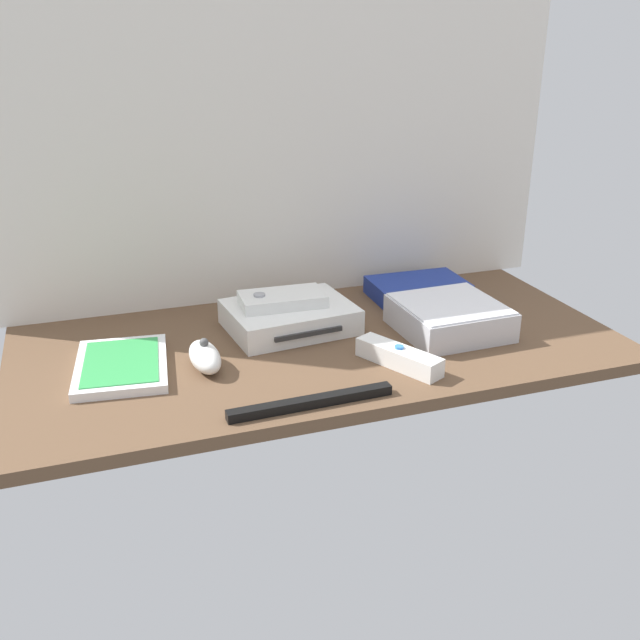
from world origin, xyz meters
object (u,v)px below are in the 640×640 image
at_px(remote_wand, 399,357).
at_px(sensor_bar, 311,402).
at_px(mini_computer, 449,317).
at_px(game_case, 122,367).
at_px(network_router, 418,289).
at_px(game_console, 290,317).
at_px(remote_classic_pad, 282,299).
at_px(remote_nunchuk, 205,357).

height_order(remote_wand, sensor_bar, remote_wand).
bearing_deg(mini_computer, game_case, 177.47).
relative_size(mini_computer, network_router, 0.96).
height_order(game_console, sensor_bar, game_console).
height_order(game_console, game_case, game_console).
distance_m(game_case, remote_wand, 0.43).
bearing_deg(network_router, game_console, -164.64).
bearing_deg(network_router, remote_classic_pad, -166.43).
bearing_deg(network_router, remote_wand, -120.11).
bearing_deg(network_router, mini_computer, -96.73).
bearing_deg(game_console, sensor_bar, -106.47).
height_order(game_console, remote_nunchuk, remote_nunchuk).
xyz_separation_m(mini_computer, sensor_bar, (-0.31, -0.17, -0.02)).
xyz_separation_m(game_case, remote_wand, (0.41, -0.12, 0.01)).
bearing_deg(mini_computer, network_router, 81.87).
height_order(mini_computer, remote_nunchuk, mini_computer).
relative_size(game_case, remote_classic_pad, 1.39).
distance_m(game_case, sensor_bar, 0.31).
xyz_separation_m(network_router, remote_nunchuk, (-0.45, -0.18, 0.00)).
distance_m(remote_wand, sensor_bar, 0.19).
height_order(remote_nunchuk, remote_classic_pad, remote_classic_pad).
relative_size(mini_computer, remote_nunchuk, 1.70).
bearing_deg(remote_nunchuk, network_router, 18.02).
xyz_separation_m(game_console, remote_classic_pad, (-0.01, 0.01, 0.03)).
distance_m(game_console, remote_nunchuk, 0.20).
distance_m(game_console, game_case, 0.30).
distance_m(remote_nunchuk, remote_classic_pad, 0.20).
xyz_separation_m(network_router, remote_wand, (-0.16, -0.27, -0.00)).
distance_m(network_router, remote_wand, 0.31).
relative_size(mini_computer, remote_wand, 1.18).
bearing_deg(mini_computer, remote_wand, -145.34).
xyz_separation_m(remote_wand, remote_classic_pad, (-0.13, 0.20, 0.04)).
height_order(mini_computer, remote_wand, mini_computer).
relative_size(mini_computer, game_case, 0.86).
height_order(game_console, mini_computer, mini_computer).
distance_m(remote_wand, remote_nunchuk, 0.30).
height_order(remote_wand, remote_classic_pad, remote_classic_pad).
relative_size(game_case, sensor_bar, 0.85).
xyz_separation_m(mini_computer, remote_classic_pad, (-0.27, 0.11, 0.03)).
relative_size(remote_wand, remote_classic_pad, 1.01).
relative_size(game_console, network_router, 1.23).
distance_m(game_console, sensor_bar, 0.28).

